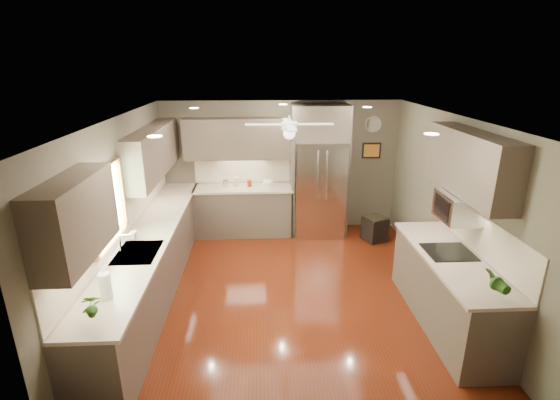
{
  "coord_description": "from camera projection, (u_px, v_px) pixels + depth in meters",
  "views": [
    {
      "loc": [
        -0.4,
        -5.11,
        3.17
      ],
      "look_at": [
        -0.11,
        0.6,
        1.21
      ],
      "focal_mm": 26.0,
      "sensor_mm": 36.0,
      "label": 1
    }
  ],
  "objects": [
    {
      "name": "back_run",
      "position": [
        244.0,
        210.0,
        7.77
      ],
      "size": [
        1.85,
        0.65,
        1.45
      ],
      "color": "brown",
      "rests_on": "ground"
    },
    {
      "name": "ceiling_fan",
      "position": [
        289.0,
        128.0,
        5.41
      ],
      "size": [
        1.18,
        1.18,
        0.32
      ],
      "color": "white",
      "rests_on": "ceiling"
    },
    {
      "name": "left_run",
      "position": [
        152.0,
        261.0,
        5.77
      ],
      "size": [
        0.65,
        4.7,
        1.45
      ],
      "color": "brown",
      "rests_on": "ground"
    },
    {
      "name": "sink",
      "position": [
        138.0,
        254.0,
        5.02
      ],
      "size": [
        0.5,
        0.7,
        0.32
      ],
      "color": "silver",
      "rests_on": "left_run"
    },
    {
      "name": "paper_towel",
      "position": [
        105.0,
        286.0,
        3.99
      ],
      "size": [
        0.12,
        0.12,
        0.29
      ],
      "color": "white",
      "rests_on": "left_run"
    },
    {
      "name": "soap_bottle",
      "position": [
        133.0,
        234.0,
        5.32
      ],
      "size": [
        0.08,
        0.09,
        0.17
      ],
      "primitive_type": "imported",
      "rotation": [
        0.0,
        0.0,
        -0.1
      ],
      "color": "white",
      "rests_on": "left_run"
    },
    {
      "name": "canister_c",
      "position": [
        237.0,
        182.0,
        7.63
      ],
      "size": [
        0.1,
        0.1,
        0.16
      ],
      "primitive_type": "cylinder",
      "rotation": [
        0.0,
        0.0,
        -0.01
      ],
      "color": "#C7B695",
      "rests_on": "back_run"
    },
    {
      "name": "framed_print",
      "position": [
        371.0,
        151.0,
        7.8
      ],
      "size": [
        0.36,
        0.03,
        0.3
      ],
      "color": "black",
      "rests_on": "wall_back"
    },
    {
      "name": "canister_b",
      "position": [
        226.0,
        183.0,
        7.6
      ],
      "size": [
        0.1,
        0.1,
        0.15
      ],
      "primitive_type": "cylinder",
      "rotation": [
        0.0,
        0.0,
        -0.01
      ],
      "color": "silver",
      "rests_on": "back_run"
    },
    {
      "name": "microwave",
      "position": [
        458.0,
        207.0,
        4.97
      ],
      "size": [
        0.43,
        0.55,
        0.34
      ],
      "color": "silver",
      "rests_on": "wall_right"
    },
    {
      "name": "refrigerator",
      "position": [
        319.0,
        174.0,
        7.56
      ],
      "size": [
        1.06,
        0.75,
        2.45
      ],
      "color": "silver",
      "rests_on": "ground"
    },
    {
      "name": "recessed_lights",
      "position": [
        286.0,
        115.0,
        5.45
      ],
      "size": [
        2.84,
        3.14,
        0.01
      ],
      "color": "white",
      "rests_on": "ceiling"
    },
    {
      "name": "stool",
      "position": [
        375.0,
        228.0,
        7.52
      ],
      "size": [
        0.49,
        0.49,
        0.46
      ],
      "color": "black",
      "rests_on": "ground"
    },
    {
      "name": "wall_front",
      "position": [
        314.0,
        326.0,
        3.11
      ],
      "size": [
        4.5,
        0.0,
        4.5
      ],
      "primitive_type": "plane",
      "rotation": [
        -1.57,
        0.0,
        0.0
      ],
      "color": "brown",
      "rests_on": "ground"
    },
    {
      "name": "right_run",
      "position": [
        449.0,
        289.0,
        5.06
      ],
      "size": [
        0.7,
        2.2,
        1.45
      ],
      "color": "brown",
      "rests_on": "ground"
    },
    {
      "name": "wall_left",
      "position": [
        121.0,
        215.0,
        5.37
      ],
      "size": [
        0.0,
        5.0,
        5.0
      ],
      "primitive_type": "plane",
      "rotation": [
        1.57,
        0.0,
        1.57
      ],
      "color": "brown",
      "rests_on": "ground"
    },
    {
      "name": "floor",
      "position": [
        290.0,
        292.0,
        5.88
      ],
      "size": [
        5.0,
        5.0,
        0.0
      ],
      "primitive_type": "plane",
      "color": "#491B09",
      "rests_on": "ground"
    },
    {
      "name": "ceiling",
      "position": [
        291.0,
        118.0,
        5.07
      ],
      "size": [
        5.0,
        5.0,
        0.0
      ],
      "primitive_type": "plane",
      "rotation": [
        3.14,
        0.0,
        0.0
      ],
      "color": "white",
      "rests_on": "ground"
    },
    {
      "name": "window",
      "position": [
        107.0,
        206.0,
        4.8
      ],
      "size": [
        0.05,
        1.12,
        0.92
      ],
      "color": "#BFF2B2",
      "rests_on": "wall_left"
    },
    {
      "name": "wall_clock",
      "position": [
        373.0,
        124.0,
        7.64
      ],
      "size": [
        0.3,
        0.03,
        0.3
      ],
      "color": "white",
      "rests_on": "wall_back"
    },
    {
      "name": "bowl",
      "position": [
        268.0,
        185.0,
        7.63
      ],
      "size": [
        0.26,
        0.26,
        0.05
      ],
      "primitive_type": "imported",
      "rotation": [
        0.0,
        0.0,
        -0.25
      ],
      "color": "#C7B695",
      "rests_on": "back_run"
    },
    {
      "name": "canister_d",
      "position": [
        249.0,
        183.0,
        7.63
      ],
      "size": [
        0.09,
        0.09,
        0.13
      ],
      "primitive_type": "cylinder",
      "rotation": [
        0.0,
        0.0,
        0.06
      ],
      "color": "maroon",
      "rests_on": "back_run"
    },
    {
      "name": "wall_back",
      "position": [
        281.0,
        166.0,
        7.83
      ],
      "size": [
        4.5,
        0.0,
        4.5
      ],
      "primitive_type": "plane",
      "rotation": [
        1.57,
        0.0,
        0.0
      ],
      "color": "brown",
      "rests_on": "ground"
    },
    {
      "name": "potted_plant_right",
      "position": [
        495.0,
        282.0,
        4.01
      ],
      "size": [
        0.21,
        0.18,
        0.34
      ],
      "primitive_type": "imported",
      "rotation": [
        0.0,
        0.0,
        0.19
      ],
      "color": "#2C5B1A",
      "rests_on": "right_run"
    },
    {
      "name": "uppers",
      "position": [
        236.0,
        156.0,
        5.91
      ],
      "size": [
        4.5,
        4.7,
        0.95
      ],
      "color": "brown",
      "rests_on": "wall_left"
    },
    {
      "name": "wall_right",
      "position": [
        453.0,
        209.0,
        5.58
      ],
      "size": [
        0.0,
        5.0,
        5.0
      ],
      "primitive_type": "plane",
      "rotation": [
        1.57,
        0.0,
        -1.57
      ],
      "color": "brown",
      "rests_on": "ground"
    },
    {
      "name": "potted_plant_left",
      "position": [
        89.0,
        306.0,
        3.62
      ],
      "size": [
        0.2,
        0.17,
        0.33
      ],
      "primitive_type": "imported",
      "rotation": [
        0.0,
        0.0,
        0.38
      ],
      "color": "#2C5B1A",
      "rests_on": "left_run"
    }
  ]
}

